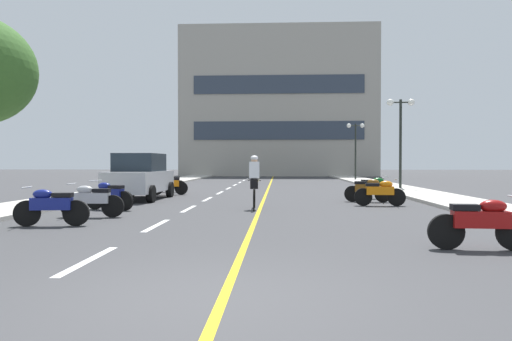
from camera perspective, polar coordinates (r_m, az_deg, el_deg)
name	(u,v)px	position (r m, az deg, el deg)	size (l,w,h in m)	color
ground_plane	(263,189)	(26.12, 0.87, -2.25)	(140.00, 140.00, 0.00)	#38383A
curb_left	(147,185)	(30.19, -12.74, -1.73)	(2.40, 72.00, 0.12)	#B7B2A8
curb_right	(385,186)	(29.78, 15.05, -1.77)	(2.40, 72.00, 0.12)	#B7B2A8
lane_dash_0	(89,260)	(7.76, -19.20, -10.01)	(0.14, 2.20, 0.01)	silver
lane_dash_1	(156,225)	(11.52, -11.70, -6.38)	(0.14, 2.20, 0.01)	silver
lane_dash_2	(189,209)	(15.40, -7.97, -4.51)	(0.14, 2.20, 0.01)	silver
lane_dash_3	(207,199)	(19.33, -5.77, -3.39)	(0.14, 2.20, 0.01)	silver
lane_dash_4	(220,193)	(23.28, -4.31, -2.64)	(0.14, 2.20, 0.01)	silver
lane_dash_5	(228,188)	(27.25, -3.27, -2.11)	(0.14, 2.20, 0.01)	silver
lane_dash_6	(235,185)	(31.23, -2.50, -1.72)	(0.14, 2.20, 0.01)	silver
lane_dash_7	(240,182)	(35.21, -1.91, -1.41)	(0.14, 2.20, 0.01)	silver
lane_dash_8	(244,180)	(39.19, -1.43, -1.17)	(0.14, 2.20, 0.01)	silver
lane_dash_9	(247,179)	(43.18, -1.05, -0.97)	(0.14, 2.20, 0.01)	silver
lane_dash_10	(250,177)	(47.17, -0.73, -0.81)	(0.14, 2.20, 0.01)	silver
lane_dash_11	(252,176)	(51.16, -0.46, -0.67)	(0.14, 2.20, 0.01)	silver
centre_line_yellow	(269,187)	(29.10, 1.55, -1.92)	(0.12, 66.00, 0.01)	gold
office_building	(278,103)	(53.45, 2.67, 7.95)	(21.04, 6.10, 15.92)	#9E998E
street_lamp_mid	(401,122)	(26.78, 16.74, 5.51)	(1.46, 0.36, 4.72)	black
street_lamp_far	(356,138)	(40.66, 11.70, 3.83)	(1.46, 0.36, 4.56)	black
parked_car_near	(140,176)	(19.55, -13.57, -0.68)	(1.98, 4.23, 1.82)	black
motorcycle_0	(481,222)	(8.93, 25.10, -5.55)	(1.70, 0.60, 0.92)	black
motorcycle_1	(51,206)	(12.06, -23.10, -3.86)	(1.70, 0.60, 0.92)	black
motorcycle_2	(92,200)	(13.60, -18.86, -3.29)	(1.70, 0.60, 0.92)	black
motorcycle_3	(109,195)	(15.52, -16.98, -2.76)	(1.65, 0.78, 0.92)	black
motorcycle_4	(380,192)	(16.75, 14.49, -2.48)	(1.70, 0.60, 0.92)	black
motorcycle_5	(368,189)	(18.25, 13.11, -2.19)	(1.68, 0.66, 0.92)	black
motorcycle_6	(373,187)	(19.97, 13.73, -1.92)	(1.70, 0.60, 0.92)	black
motorcycle_7	(169,184)	(22.08, -10.30, -1.63)	(1.68, 0.64, 0.92)	black
motorcycle_8	(170,183)	(23.93, -10.18, -1.43)	(1.66, 0.72, 0.92)	black
cyclist_rider	(254,181)	(15.11, -0.21, -1.24)	(0.42, 1.77, 1.71)	black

